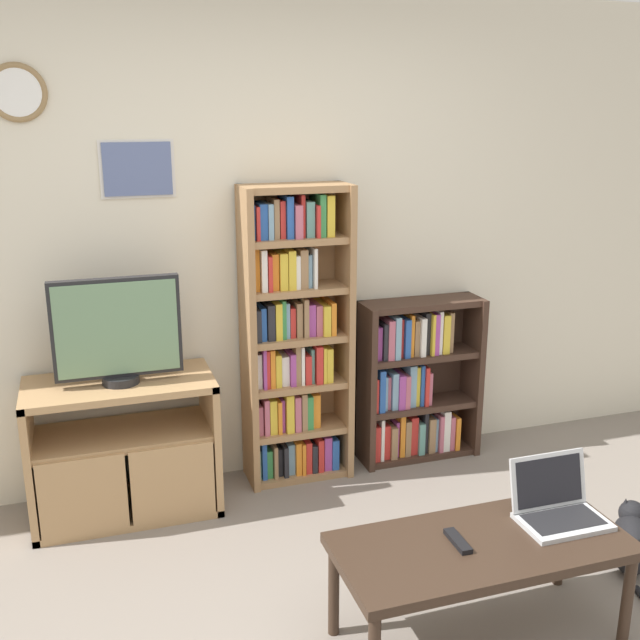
{
  "coord_description": "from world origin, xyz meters",
  "views": [
    {
      "loc": [
        -0.81,
        -1.95,
        2.02
      ],
      "look_at": [
        0.17,
        1.05,
        1.12
      ],
      "focal_mm": 42.0,
      "sensor_mm": 36.0,
      "label": 1
    }
  ],
  "objects_px": {
    "cat": "(631,541)",
    "laptop": "(557,504)",
    "bookshelf_tall": "(293,340)",
    "bookshelf_short": "(413,383)",
    "television": "(117,332)",
    "coffee_table": "(482,552)",
    "tv_stand": "(124,449)",
    "remote_near_laptop": "(458,541)"
  },
  "relations": [
    {
      "from": "tv_stand",
      "to": "television",
      "type": "xyz_separation_m",
      "value": [
        0.01,
        -0.01,
        0.62
      ]
    },
    {
      "from": "television",
      "to": "laptop",
      "type": "distance_m",
      "value": 2.13
    },
    {
      "from": "bookshelf_tall",
      "to": "cat",
      "type": "height_order",
      "value": "bookshelf_tall"
    },
    {
      "from": "laptop",
      "to": "cat",
      "type": "xyz_separation_m",
      "value": [
        0.54,
        0.15,
        -0.36
      ]
    },
    {
      "from": "television",
      "to": "bookshelf_tall",
      "type": "bearing_deg",
      "value": 8.94
    },
    {
      "from": "tv_stand",
      "to": "coffee_table",
      "type": "xyz_separation_m",
      "value": [
        1.23,
        -1.41,
        0.03
      ]
    },
    {
      "from": "remote_near_laptop",
      "to": "bookshelf_tall",
      "type": "bearing_deg",
      "value": 98.91
    },
    {
      "from": "television",
      "to": "bookshelf_short",
      "type": "relative_size",
      "value": 0.64
    },
    {
      "from": "laptop",
      "to": "remote_near_laptop",
      "type": "bearing_deg",
      "value": -174.67
    },
    {
      "from": "bookshelf_short",
      "to": "cat",
      "type": "bearing_deg",
      "value": -71.16
    },
    {
      "from": "television",
      "to": "coffee_table",
      "type": "xyz_separation_m",
      "value": [
        1.22,
        -1.41,
        -0.59
      ]
    },
    {
      "from": "remote_near_laptop",
      "to": "cat",
      "type": "relative_size",
      "value": 0.31
    },
    {
      "from": "coffee_table",
      "to": "cat",
      "type": "height_order",
      "value": "coffee_table"
    },
    {
      "from": "bookshelf_short",
      "to": "laptop",
      "type": "height_order",
      "value": "bookshelf_short"
    },
    {
      "from": "bookshelf_short",
      "to": "remote_near_laptop",
      "type": "distance_m",
      "value": 1.63
    },
    {
      "from": "bookshelf_tall",
      "to": "bookshelf_short",
      "type": "xyz_separation_m",
      "value": [
        0.73,
        0.01,
        -0.34
      ]
    },
    {
      "from": "bookshelf_tall",
      "to": "laptop",
      "type": "distance_m",
      "value": 1.66
    },
    {
      "from": "tv_stand",
      "to": "remote_near_laptop",
      "type": "bearing_deg",
      "value": -51.0
    },
    {
      "from": "television",
      "to": "laptop",
      "type": "relative_size",
      "value": 1.79
    },
    {
      "from": "tv_stand",
      "to": "television",
      "type": "relative_size",
      "value": 1.52
    },
    {
      "from": "television",
      "to": "cat",
      "type": "bearing_deg",
      "value": -29.51
    },
    {
      "from": "bookshelf_tall",
      "to": "tv_stand",
      "type": "bearing_deg",
      "value": -171.68
    },
    {
      "from": "tv_stand",
      "to": "remote_near_laptop",
      "type": "distance_m",
      "value": 1.8
    },
    {
      "from": "coffee_table",
      "to": "remote_near_laptop",
      "type": "relative_size",
      "value": 7.0
    },
    {
      "from": "laptop",
      "to": "cat",
      "type": "distance_m",
      "value": 0.66
    },
    {
      "from": "bookshelf_short",
      "to": "cat",
      "type": "relative_size",
      "value": 1.87
    },
    {
      "from": "cat",
      "to": "coffee_table",
      "type": "bearing_deg",
      "value": -131.74
    },
    {
      "from": "bookshelf_short",
      "to": "television",
      "type": "bearing_deg",
      "value": -174.61
    },
    {
      "from": "coffee_table",
      "to": "laptop",
      "type": "bearing_deg",
      "value": 8.91
    },
    {
      "from": "bookshelf_short",
      "to": "coffee_table",
      "type": "xyz_separation_m",
      "value": [
        -0.44,
        -1.56,
        -0.07
      ]
    },
    {
      "from": "tv_stand",
      "to": "bookshelf_short",
      "type": "bearing_deg",
      "value": 5.06
    },
    {
      "from": "remote_near_laptop",
      "to": "cat",
      "type": "xyz_separation_m",
      "value": [
        0.99,
        0.19,
        -0.31
      ]
    },
    {
      "from": "laptop",
      "to": "tv_stand",
      "type": "bearing_deg",
      "value": 139.91
    },
    {
      "from": "tv_stand",
      "to": "coffee_table",
      "type": "relative_size",
      "value": 0.82
    },
    {
      "from": "remote_near_laptop",
      "to": "coffee_table",
      "type": "bearing_deg",
      "value": -8.87
    },
    {
      "from": "bookshelf_tall",
      "to": "coffee_table",
      "type": "relative_size",
      "value": 1.45
    },
    {
      "from": "cat",
      "to": "laptop",
      "type": "bearing_deg",
      "value": -129.01
    },
    {
      "from": "laptop",
      "to": "remote_near_laptop",
      "type": "relative_size",
      "value": 2.11
    },
    {
      "from": "tv_stand",
      "to": "coffee_table",
      "type": "height_order",
      "value": "tv_stand"
    },
    {
      "from": "bookshelf_short",
      "to": "cat",
      "type": "height_order",
      "value": "bookshelf_short"
    },
    {
      "from": "tv_stand",
      "to": "cat",
      "type": "xyz_separation_m",
      "value": [
        2.13,
        -1.21,
        -0.22
      ]
    },
    {
      "from": "bookshelf_tall",
      "to": "laptop",
      "type": "relative_size",
      "value": 4.81
    }
  ]
}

